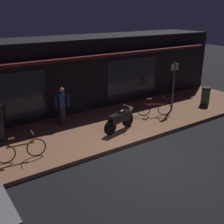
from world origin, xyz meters
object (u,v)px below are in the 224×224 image
at_px(bicycle_extra, 21,150).
at_px(sign_post, 174,83).
at_px(trash_bin, 205,96).
at_px(person_bystander, 62,105).
at_px(bicycle_parked, 154,108).
at_px(motorcycle, 120,119).

relative_size(bicycle_extra, sign_post, 0.69).
distance_m(bicycle_extra, trash_bin, 9.83).
distance_m(person_bystander, sign_post, 5.48).
bearing_deg(trash_bin, sign_post, 169.89).
height_order(bicycle_parked, trash_bin, trash_bin).
height_order(motorcycle, person_bystander, person_bystander).
distance_m(motorcycle, trash_bin, 5.71).
bearing_deg(motorcycle, sign_post, 9.18).
xyz_separation_m(bicycle_extra, person_bystander, (2.44, 2.02, 0.52)).
bearing_deg(sign_post, bicycle_extra, -174.79).
bearing_deg(trash_bin, person_bystander, 167.12).
height_order(bicycle_extra, person_bystander, person_bystander).
xyz_separation_m(motorcycle, person_bystander, (-1.68, 1.90, 0.38)).
xyz_separation_m(sign_post, trash_bin, (2.09, -0.37, -0.89)).
bearing_deg(person_bystander, trash_bin, -12.88).
bearing_deg(bicycle_extra, motorcycle, 1.67).
bearing_deg(person_bystander, motorcycle, -48.59).
distance_m(motorcycle, person_bystander, 2.56).
distance_m(bicycle_parked, sign_post, 1.64).
height_order(bicycle_parked, bicycle_extra, same).
bearing_deg(bicycle_parked, sign_post, 4.72).
xyz_separation_m(bicycle_extra, trash_bin, (9.83, 0.33, 0.11)).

